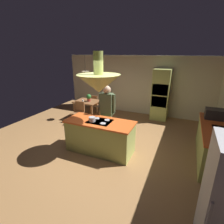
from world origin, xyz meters
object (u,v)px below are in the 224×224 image
(oven_tower, at_px, (161,95))
(microwave_on_counter, at_px, (214,114))
(cooking_pot_on_cooktop, at_px, (92,119))
(potted_plant_on_table, at_px, (89,97))
(cup_on_table, at_px, (83,101))
(canister_sugar, at_px, (219,130))
(kitchen_island, at_px, (100,136))
(canister_flour, at_px, (220,134))
(person_at_island, at_px, (107,110))
(chair_by_back_wall, at_px, (94,103))
(chair_facing_island, at_px, (79,111))
(dining_table, at_px, (87,103))

(oven_tower, bearing_deg, microwave_on_counter, -45.67)
(cooking_pot_on_cooktop, bearing_deg, potted_plant_on_table, 122.90)
(potted_plant_on_table, height_order, microwave_on_counter, microwave_on_counter)
(potted_plant_on_table, bearing_deg, cup_on_table, -134.91)
(canister_sugar, bearing_deg, kitchen_island, -171.41)
(canister_flour, bearing_deg, microwave_on_counter, 90.00)
(person_at_island, relative_size, chair_by_back_wall, 2.02)
(kitchen_island, bearing_deg, cooking_pot_on_cooktop, -140.91)
(kitchen_island, relative_size, cup_on_table, 20.99)
(chair_by_back_wall, xyz_separation_m, microwave_on_counter, (4.54, -1.26, 0.55))
(person_at_island, relative_size, cooking_pot_on_cooktop, 9.77)
(person_at_island, height_order, cup_on_table, person_at_island)
(potted_plant_on_table, height_order, canister_flour, potted_plant_on_table)
(cup_on_table, xyz_separation_m, canister_sugar, (4.61, -1.47, 0.19))
(cooking_pot_on_cooktop, bearing_deg, kitchen_island, 39.09)
(kitchen_island, xyz_separation_m, canister_sugar, (2.84, 0.43, 0.53))
(chair_facing_island, bearing_deg, canister_flour, -15.12)
(person_at_island, distance_m, microwave_on_counter, 3.04)
(canister_sugar, height_order, cooking_pot_on_cooktop, canister_sugar)
(dining_table, xyz_separation_m, microwave_on_counter, (4.54, -0.64, 0.41))
(person_at_island, relative_size, canister_sugar, 11.28)
(canister_flour, relative_size, cooking_pot_on_cooktop, 0.78)
(canister_flour, bearing_deg, canister_sugar, 90.00)
(oven_tower, bearing_deg, chair_facing_island, -147.74)
(chair_facing_island, xyz_separation_m, chair_by_back_wall, (0.00, 1.25, 0.00))
(oven_tower, xyz_separation_m, microwave_on_counter, (1.74, -1.78, 0.02))
(kitchen_island, bearing_deg, cup_on_table, 132.93)
(potted_plant_on_table, bearing_deg, kitchen_island, -52.60)
(potted_plant_on_table, distance_m, cooking_pot_on_cooktop, 2.63)
(oven_tower, relative_size, canister_sugar, 13.22)
(chair_by_back_wall, distance_m, canister_flour, 5.19)
(chair_by_back_wall, distance_m, cup_on_table, 0.88)
(potted_plant_on_table, bearing_deg, canister_sugar, -20.42)
(kitchen_island, xyz_separation_m, chair_by_back_wall, (-1.70, 2.72, 0.04))
(oven_tower, distance_m, dining_table, 3.05)
(microwave_on_counter, distance_m, cooking_pot_on_cooktop, 3.40)
(person_at_island, distance_m, potted_plant_on_table, 2.04)
(kitchen_island, relative_size, chair_by_back_wall, 2.17)
(dining_table, height_order, chair_facing_island, chair_facing_island)
(canister_sugar, bearing_deg, dining_table, 159.79)
(chair_by_back_wall, xyz_separation_m, cooking_pot_on_cooktop, (1.54, -2.85, 0.49))
(canister_flour, relative_size, canister_sugar, 0.90)
(cup_on_table, bearing_deg, dining_table, 71.81)
(kitchen_island, distance_m, person_at_island, 0.88)
(oven_tower, xyz_separation_m, canister_sugar, (1.74, -2.81, -0.04))
(chair_by_back_wall, height_order, canister_sugar, canister_sugar)
(person_at_island, height_order, potted_plant_on_table, person_at_island)
(chair_facing_island, height_order, chair_by_back_wall, same)
(canister_flour, height_order, cooking_pot_on_cooktop, same)
(kitchen_island, height_order, dining_table, kitchen_island)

